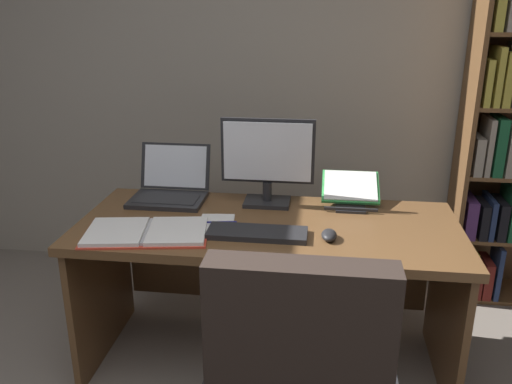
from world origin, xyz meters
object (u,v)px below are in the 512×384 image
laptop (170,188)px  keyboard (257,233)px  computer_mouse (329,235)px  reading_stand_with_book (350,190)px  notepad (217,224)px  monitor (268,162)px  pen (221,222)px  desk (269,255)px  open_binder (147,232)px

laptop → keyboard: (0.49, -0.40, -0.04)m
keyboard → computer_mouse: bearing=0.0°
computer_mouse → laptop: bearing=153.4°
laptop → computer_mouse: laptop is taller
reading_stand_with_book → notepad: reading_stand_with_book is taller
reading_stand_with_book → laptop: bearing=-176.7°
computer_mouse → monitor: bearing=127.9°
monitor → reading_stand_with_book: monitor is taller
computer_mouse → notepad: computer_mouse is taller
laptop → computer_mouse: bearing=-26.6°
monitor → computer_mouse: (0.30, -0.39, -0.19)m
laptop → reading_stand_with_book: bearing=3.3°
computer_mouse → pen: computer_mouse is taller
monitor → pen: monitor is taller
keyboard → notepad: (-0.19, 0.09, -0.01)m
desk → pen: (-0.20, -0.13, 0.21)m
computer_mouse → reading_stand_with_book: reading_stand_with_book is taller
open_binder → monitor: bearing=34.1°
keyboard → computer_mouse: 0.30m
reading_stand_with_book → notepad: (-0.59, -0.36, -0.06)m
desk → monitor: 0.44m
open_binder → notepad: size_ratio=2.65×
desk → pen: bearing=-148.3°
open_binder → keyboard: bearing=-3.0°
notepad → pen: (0.02, 0.00, 0.01)m
keyboard → reading_stand_with_book: size_ratio=1.52×
desk → reading_stand_with_book: 0.51m
keyboard → reading_stand_with_book: reading_stand_with_book is taller
desk → reading_stand_with_book: reading_stand_with_book is taller
computer_mouse → desk: bearing=140.9°
computer_mouse → notepad: bearing=169.3°
notepad → desk: bearing=29.3°
laptop → pen: size_ratio=2.56×
reading_stand_with_book → open_binder: reading_stand_with_book is taller
monitor → pen: 0.39m
reading_stand_with_book → open_binder: bearing=-150.1°
reading_stand_with_book → pen: reading_stand_with_book is taller
monitor → reading_stand_with_book: 0.43m
laptop → pen: bearing=-43.8°
desk → notepad: (-0.22, -0.13, 0.20)m
notepad → keyboard: bearing=-25.7°
desk → keyboard: keyboard is taller
reading_stand_with_book → open_binder: size_ratio=0.50×
keyboard → desk: bearing=82.0°
desk → keyboard: (-0.03, -0.22, 0.21)m
keyboard → pen: bearing=151.8°
monitor → laptop: (-0.49, 0.01, -0.16)m
pen → reading_stand_with_book: bearing=31.7°
keyboard → monitor: bearing=90.0°
computer_mouse → open_binder: bearing=-176.3°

